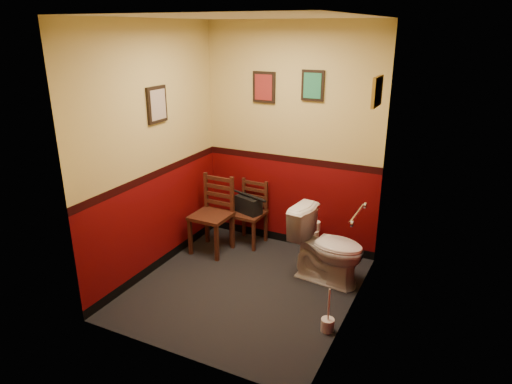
% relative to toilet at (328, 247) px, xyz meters
% --- Properties ---
extents(floor, '(2.20, 2.40, 0.00)m').
position_rel_toilet_xyz_m(floor, '(-0.72, -0.52, -0.40)').
color(floor, black).
rests_on(floor, ground).
extents(ceiling, '(2.20, 2.40, 0.00)m').
position_rel_toilet_xyz_m(ceiling, '(-0.72, -0.52, 2.30)').
color(ceiling, silver).
rests_on(ceiling, ground).
extents(wall_back, '(2.20, 0.00, 2.70)m').
position_rel_toilet_xyz_m(wall_back, '(-0.72, 0.68, 0.95)').
color(wall_back, '#5B0608').
rests_on(wall_back, ground).
extents(wall_front, '(2.20, 0.00, 2.70)m').
position_rel_toilet_xyz_m(wall_front, '(-0.72, -1.72, 0.95)').
color(wall_front, '#5B0608').
rests_on(wall_front, ground).
extents(wall_left, '(0.00, 2.40, 2.70)m').
position_rel_toilet_xyz_m(wall_left, '(-1.82, -0.52, 0.95)').
color(wall_left, '#5B0608').
rests_on(wall_left, ground).
extents(wall_right, '(0.00, 2.40, 2.70)m').
position_rel_toilet_xyz_m(wall_right, '(0.38, -0.52, 0.95)').
color(wall_right, '#5B0608').
rests_on(wall_right, ground).
extents(grab_bar, '(0.05, 0.56, 0.06)m').
position_rel_toilet_xyz_m(grab_bar, '(0.35, -0.27, 0.55)').
color(grab_bar, silver).
rests_on(grab_bar, wall_right).
extents(framed_print_back_a, '(0.28, 0.04, 0.36)m').
position_rel_toilet_xyz_m(framed_print_back_a, '(-1.07, 0.66, 1.55)').
color(framed_print_back_a, black).
rests_on(framed_print_back_a, wall_back).
extents(framed_print_back_b, '(0.26, 0.04, 0.34)m').
position_rel_toilet_xyz_m(framed_print_back_b, '(-0.47, 0.66, 1.60)').
color(framed_print_back_b, black).
rests_on(framed_print_back_b, wall_back).
extents(framed_print_left, '(0.04, 0.30, 0.38)m').
position_rel_toilet_xyz_m(framed_print_left, '(-1.80, -0.42, 1.45)').
color(framed_print_left, black).
rests_on(framed_print_left, wall_left).
extents(framed_print_right, '(0.04, 0.34, 0.28)m').
position_rel_toilet_xyz_m(framed_print_right, '(0.36, 0.08, 1.65)').
color(framed_print_right, olive).
rests_on(framed_print_right, wall_right).
extents(toilet, '(0.86, 0.55, 0.80)m').
position_rel_toilet_xyz_m(toilet, '(0.00, 0.00, 0.00)').
color(toilet, white).
rests_on(toilet, floor).
extents(toilet_brush, '(0.12, 0.12, 0.44)m').
position_rel_toilet_xyz_m(toilet_brush, '(0.29, -0.85, -0.33)').
color(toilet_brush, silver).
rests_on(toilet_brush, floor).
extents(chair_left, '(0.44, 0.44, 0.94)m').
position_rel_toilet_xyz_m(chair_left, '(-1.48, 0.09, 0.07)').
color(chair_left, '#4D2417').
rests_on(chair_left, floor).
extents(chair_right, '(0.39, 0.39, 0.81)m').
position_rel_toilet_xyz_m(chair_right, '(-1.17, 0.47, 0.01)').
color(chair_right, '#4D2417').
rests_on(chair_right, floor).
extents(handbag, '(0.37, 0.27, 0.24)m').
position_rel_toilet_xyz_m(handbag, '(-1.17, 0.44, 0.13)').
color(handbag, black).
rests_on(handbag, chair_right).
extents(tp_stack, '(0.24, 0.15, 0.42)m').
position_rel_toilet_xyz_m(tp_stack, '(-0.32, 0.52, -0.22)').
color(tp_stack, silver).
rests_on(tp_stack, floor).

